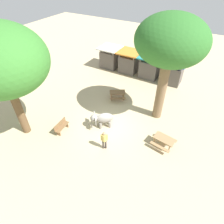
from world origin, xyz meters
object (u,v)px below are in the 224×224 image
Objects in this scene: picnic_table_near at (164,140)px; market_stall_orange at (129,63)px; elephant at (102,119)px; market_stall_white at (110,58)px; wooden_bench at (61,126)px; picnic_table_far at (117,94)px; market_stall_teal at (150,68)px; shade_tree_secondary at (171,43)px; market_stall_blue at (172,73)px; person_handler at (104,139)px.

market_stall_orange is (-7.32, 9.30, 0.55)m from picnic_table_near.
elephant is 0.71× the size of market_stall_white.
wooden_bench is 7.99m from picnic_table_near.
market_stall_orange reaches higher than picnic_table_far.
market_stall_teal is (0.28, 9.74, 0.30)m from elephant.
market_stall_orange is (0.27, 11.80, 0.67)m from wooden_bench.
market_stall_blue is (-0.55, 6.21, -5.31)m from shade_tree_secondary.
market_stall_orange is 2.60m from market_stall_teal.
shade_tree_secondary reaches higher than picnic_table_near.
market_stall_white reaches higher than wooden_bench.
picnic_table_near is at bearing -63.00° from shade_tree_secondary.
wooden_bench is (-6.01, -5.59, -5.97)m from shade_tree_secondary.
shade_tree_secondary is 4.07× the size of picnic_table_far.
market_stall_orange is (-2.32, 9.74, 0.30)m from elephant.
market_stall_blue is at bearing -146.15° from elephant.
elephant is 2.32m from person_handler.
wooden_bench is (-2.58, -2.06, -0.36)m from elephant.
person_handler is at bearing -61.70° from market_stall_white.
shade_tree_secondary is 10.15m from wooden_bench.
market_stall_white is at bearing -34.29° from picnic_table_near.
person_handler is (1.34, -1.89, 0.11)m from elephant.
elephant is at bearing -134.18° from shade_tree_secondary.
person_handler reaches higher than picnic_table_far.
market_stall_teal is at bearing 46.72° from picnic_table_far.
market_stall_orange is at bearing 180.00° from market_stall_teal.
market_stall_blue is (2.88, 9.74, 0.30)m from elephant.
market_stall_teal reaches higher than picnic_table_far.
wooden_bench is 0.83× the size of picnic_table_near.
market_stall_white and market_stall_orange have the same top height.
wooden_bench is at bearing -137.10° from shade_tree_secondary.
picnic_table_far is at bearing -123.19° from market_stall_blue.
market_stall_blue is (5.47, 11.80, 0.67)m from wooden_bench.
elephant is 10.16m from market_stall_blue.
market_stall_white is (-4.92, 9.74, 0.30)m from elephant.
picnic_table_far is 6.78m from market_stall_blue.
elephant is 5.03m from picnic_table_near.
picnic_table_far is (-4.25, 0.56, -5.86)m from shade_tree_secondary.
picnic_table_far is at bearing -10.74° from person_handler.
elephant is at bearing 13.89° from picnic_table_near.
elephant is 10.91m from market_stall_white.
picnic_table_near is (1.57, -3.09, -5.86)m from shade_tree_secondary.
person_handler is 0.95× the size of picnic_table_near.
market_stall_teal is at bearing 162.14° from wooden_bench.
market_stall_blue reaches higher than picnic_table_near.
picnic_table_near is at bearing -77.15° from market_stall_blue.
picnic_table_far is (-0.82, 4.09, -0.25)m from elephant.
market_stall_teal reaches higher than elephant.
market_stall_orange is at bearing -42.93° from picnic_table_near.
shade_tree_secondary is (3.43, 3.53, 5.61)m from elephant.
market_stall_white is (-8.35, 6.21, -5.31)m from shade_tree_secondary.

